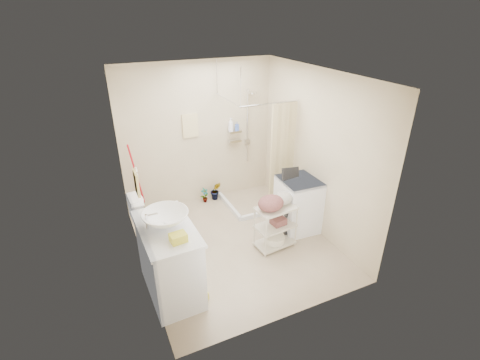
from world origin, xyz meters
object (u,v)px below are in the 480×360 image
object	(u,v)px
vanity	(170,260)
washing_machine	(299,204)
toilet	(158,216)
laundry_rack	(275,223)

from	to	relation	value
vanity	washing_machine	bearing A→B (deg)	11.95
toilet	washing_machine	bearing A→B (deg)	-109.61
toilet	laundry_rack	bearing A→B (deg)	-123.62
vanity	toilet	bearing A→B (deg)	82.70
vanity	washing_machine	size ratio (longest dim) A/B	1.24
washing_machine	laundry_rack	world-z (taller)	washing_machine
toilet	laundry_rack	distance (m)	1.85
toilet	washing_machine	world-z (taller)	washing_machine
toilet	laundry_rack	xyz separation A→B (m)	(1.58, -0.96, 0.00)
washing_machine	laundry_rack	xyz separation A→B (m)	(-0.60, -0.28, -0.04)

